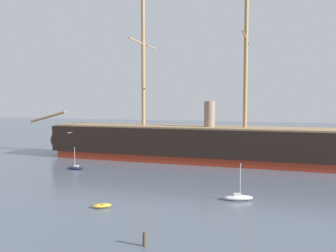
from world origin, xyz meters
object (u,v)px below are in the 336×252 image
object	(u,v)px
dinghy_far_right	(321,167)
seagull_in_flight	(69,133)
sailboat_alongside_bow	(76,168)
dinghy_far_left	(67,152)
tall_ship	(192,143)
dinghy_near_centre	(102,206)
sailboat_mid_right	(238,197)
mooring_piling_nearest	(145,239)

from	to	relation	value
dinghy_far_right	seagull_in_flight	distance (m)	46.16
sailboat_alongside_bow	dinghy_far_left	bearing A→B (deg)	127.51
tall_ship	dinghy_near_centre	xyz separation A→B (m)	(-3.03, -34.51, -3.62)
dinghy_near_centre	sailboat_mid_right	size ratio (longest dim) A/B	0.50
dinghy_far_left	mooring_piling_nearest	distance (m)	59.36
tall_ship	sailboat_alongside_bow	xyz separation A→B (m)	(-18.74, -15.07, -3.54)
dinghy_far_left	mooring_piling_nearest	bearing A→B (deg)	-50.32
dinghy_far_right	mooring_piling_nearest	xyz separation A→B (m)	(-19.50, -42.17, 0.33)
tall_ship	dinghy_near_centre	size ratio (longest dim) A/B	31.26
dinghy_far_right	dinghy_far_left	bearing A→B (deg)	176.49
sailboat_alongside_bow	seagull_in_flight	xyz separation A→B (m)	(5.86, -10.88, 7.69)
tall_ship	dinghy_far_left	bearing A→B (deg)	175.77
dinghy_near_centre	dinghy_far_left	xyz separation A→B (m)	(-29.10, 36.89, 0.04)
dinghy_far_right	seagull_in_flight	world-z (taller)	seagull_in_flight
mooring_piling_nearest	sailboat_mid_right	bearing A→B (deg)	68.43
sailboat_alongside_bow	dinghy_far_right	bearing A→B (deg)	17.56
seagull_in_flight	dinghy_near_centre	bearing A→B (deg)	-41.02
sailboat_alongside_bow	tall_ship	bearing A→B (deg)	38.80
sailboat_alongside_bow	dinghy_far_left	size ratio (longest dim) A/B	1.50
mooring_piling_nearest	seagull_in_flight	distance (m)	26.54
tall_ship	sailboat_mid_right	size ratio (longest dim) A/B	15.53
tall_ship	mooring_piling_nearest	world-z (taller)	tall_ship
tall_ship	dinghy_far_left	xyz separation A→B (m)	(-32.13, 2.38, -3.58)
dinghy_far_left	dinghy_far_right	xyz separation A→B (m)	(57.40, -3.52, -0.01)
dinghy_near_centre	sailboat_alongside_bow	distance (m)	24.99
dinghy_far_right	mooring_piling_nearest	bearing A→B (deg)	-114.82
dinghy_far_left	seagull_in_flight	size ratio (longest dim) A/B	2.34
sailboat_alongside_bow	dinghy_far_left	world-z (taller)	sailboat_alongside_bow
seagull_in_flight	dinghy_far_right	bearing A→B (deg)	33.03
dinghy_near_centre	mooring_piling_nearest	xyz separation A→B (m)	(8.80, -8.80, 0.36)
dinghy_near_centre	sailboat_mid_right	world-z (taller)	sailboat_mid_right
sailboat_alongside_bow	dinghy_far_right	distance (m)	46.16
dinghy_far_left	mooring_piling_nearest	size ratio (longest dim) A/B	2.22
tall_ship	dinghy_far_right	world-z (taller)	tall_ship
sailboat_mid_right	dinghy_far_right	size ratio (longest dim) A/B	1.89
sailboat_alongside_bow	seagull_in_flight	world-z (taller)	seagull_in_flight
dinghy_far_left	tall_ship	bearing A→B (deg)	-4.23
sailboat_alongside_bow	mooring_piling_nearest	size ratio (longest dim) A/B	3.33
mooring_piling_nearest	seagull_in_flight	xyz separation A→B (m)	(-18.65, 17.36, 7.42)
tall_ship	mooring_piling_nearest	bearing A→B (deg)	-82.41
sailboat_mid_right	dinghy_far_right	distance (m)	28.57
dinghy_near_centre	seagull_in_flight	world-z (taller)	seagull_in_flight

